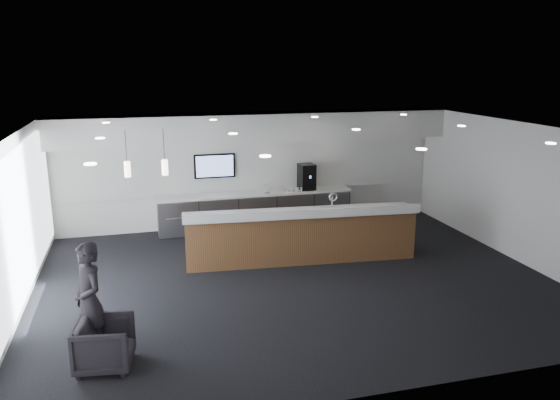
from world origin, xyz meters
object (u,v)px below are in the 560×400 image
object	(u,v)px
service_counter	(301,235)
lounge_guest	(89,301)
coffee_machine	(307,177)
armchair	(105,344)

from	to	relation	value
service_counter	lounge_guest	xyz separation A→B (m)	(-4.15, -3.03, 0.30)
lounge_guest	service_counter	bearing A→B (deg)	101.01
coffee_machine	armchair	xyz separation A→B (m)	(-4.92, -6.04, -0.93)
lounge_guest	coffee_machine	bearing A→B (deg)	112.80
lounge_guest	armchair	bearing A→B (deg)	1.60
service_counter	coffee_machine	distance (m)	2.89
service_counter	coffee_machine	size ratio (longest dim) A/B	7.56
armchair	lounge_guest	size ratio (longest dim) A/B	0.45
service_counter	armchair	bearing A→B (deg)	-134.51
service_counter	armchair	size ratio (longest dim) A/B	6.52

